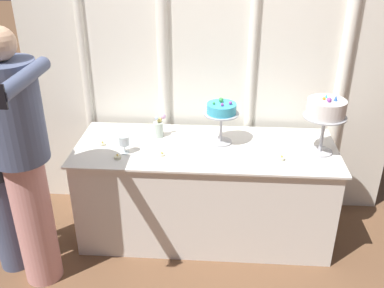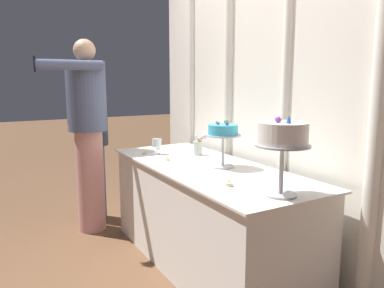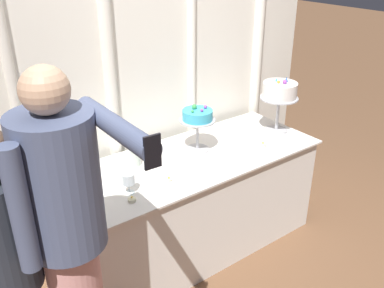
% 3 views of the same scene
% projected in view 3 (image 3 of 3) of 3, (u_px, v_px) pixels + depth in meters
% --- Properties ---
extents(ground_plane, '(24.00, 24.00, 0.00)m').
position_uv_depth(ground_plane, '(199.00, 252.00, 3.26)').
color(ground_plane, brown).
extents(draped_curtain, '(3.00, 0.15, 2.85)m').
position_uv_depth(draped_curtain, '(155.00, 44.00, 3.02)').
color(draped_curtain, white).
rests_on(draped_curtain, ground_plane).
extents(cake_table, '(1.93, 0.76, 0.78)m').
position_uv_depth(cake_table, '(192.00, 204.00, 3.16)').
color(cake_table, white).
rests_on(cake_table, ground_plane).
extents(cake_display_nearleft, '(0.26, 0.26, 0.35)m').
position_uv_depth(cake_display_nearleft, '(197.00, 119.00, 2.99)').
color(cake_display_nearleft, '#B2B2B7').
rests_on(cake_display_nearleft, cake_table).
extents(cake_display_nearright, '(0.30, 0.30, 0.44)m').
position_uv_depth(cake_display_nearright, '(280.00, 93.00, 3.27)').
color(cake_display_nearright, '#B2B2B7').
rests_on(cake_display_nearright, cake_table).
extents(wine_glass, '(0.08, 0.08, 0.13)m').
position_uv_depth(wine_glass, '(128.00, 179.00, 2.54)').
color(wine_glass, silver).
rests_on(wine_glass, cake_table).
extents(flower_vase, '(0.09, 0.10, 0.17)m').
position_uv_depth(flower_vase, '(135.00, 155.00, 2.87)').
color(flower_vase, '#B2C1B2').
rests_on(flower_vase, cake_table).
extents(tealight_far_left, '(0.04, 0.04, 0.04)m').
position_uv_depth(tealight_far_left, '(93.00, 194.00, 2.55)').
color(tealight_far_left, beige).
rests_on(tealight_far_left, cake_table).
extents(tealight_near_left, '(0.05, 0.05, 0.04)m').
position_uv_depth(tealight_near_left, '(132.00, 200.00, 2.49)').
color(tealight_near_left, beige).
rests_on(tealight_near_left, cake_table).
extents(tealight_near_right, '(0.04, 0.04, 0.03)m').
position_uv_depth(tealight_near_right, '(169.00, 180.00, 2.70)').
color(tealight_near_right, beige).
rests_on(tealight_near_right, cake_table).
extents(tealight_far_right, '(0.05, 0.05, 0.04)m').
position_uv_depth(tealight_far_right, '(263.00, 145.00, 3.15)').
color(tealight_far_right, beige).
rests_on(tealight_far_right, cake_table).
extents(guest_man_dark_suit, '(0.45, 0.36, 1.55)m').
position_uv_depth(guest_man_dark_suit, '(7.00, 267.00, 1.87)').
color(guest_man_dark_suit, '#4C5675').
rests_on(guest_man_dark_suit, ground_plane).
extents(guest_girl_blue_dress, '(0.47, 0.68, 1.76)m').
position_uv_depth(guest_girl_blue_dress, '(69.00, 239.00, 1.88)').
color(guest_girl_blue_dress, '#D6938E').
rests_on(guest_girl_blue_dress, ground_plane).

